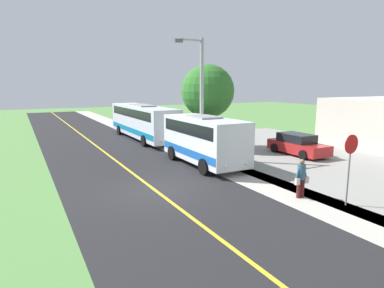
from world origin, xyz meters
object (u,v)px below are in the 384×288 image
object	(u,v)px
tree_curbside	(208,91)
pedestrian_with_bags	(301,177)
stop_sign	(350,158)
street_light_pole	(200,94)
transit_bus_rear	(142,120)
shuttle_bus_front	(204,138)
parked_car_near	(298,145)

from	to	relation	value
tree_curbside	pedestrian_with_bags	bearing A→B (deg)	79.11
stop_sign	street_light_pole	xyz separation A→B (m)	(1.23, -9.88, 2.24)
transit_bus_rear	stop_sign	xyz separation A→B (m)	(-1.63, 19.61, 0.28)
shuttle_bus_front	tree_curbside	distance (m)	6.02
tree_curbside	parked_car_near	bearing A→B (deg)	130.38
shuttle_bus_front	street_light_pole	distance (m)	2.87
pedestrian_with_bags	tree_curbside	world-z (taller)	tree_curbside
street_light_pole	parked_car_near	bearing A→B (deg)	165.79
shuttle_bus_front	transit_bus_rear	xyz separation A→B (m)	(0.02, -10.94, 0.06)
transit_bus_rear	street_light_pole	bearing A→B (deg)	92.38
shuttle_bus_front	stop_sign	xyz separation A→B (m)	(-1.62, 8.67, 0.34)
stop_sign	parked_car_near	xyz separation A→B (m)	(-5.60, -8.15, -1.28)
transit_bus_rear	parked_car_near	world-z (taller)	transit_bus_rear
transit_bus_rear	pedestrian_with_bags	distance (m)	18.10
shuttle_bus_front	parked_car_near	world-z (taller)	shuttle_bus_front
pedestrian_with_bags	tree_curbside	size ratio (longest dim) A/B	0.27
parked_car_near	pedestrian_with_bags	bearing A→B (deg)	45.30
transit_bus_rear	stop_sign	world-z (taller)	transit_bus_rear
transit_bus_rear	street_light_pole	distance (m)	10.05
transit_bus_rear	parked_car_near	distance (m)	13.58
tree_curbside	shuttle_bus_front	bearing A→B (deg)	57.30
transit_bus_rear	street_light_pole	world-z (taller)	street_light_pole
stop_sign	tree_curbside	size ratio (longest dim) A/B	0.46
shuttle_bus_front	street_light_pole	world-z (taller)	street_light_pole
shuttle_bus_front	pedestrian_with_bags	size ratio (longest dim) A/B	3.99
street_light_pole	pedestrian_with_bags	bearing A→B (deg)	91.95
transit_bus_rear	pedestrian_with_bags	xyz separation A→B (m)	(-0.69, 18.07, -0.78)
stop_sign	parked_car_near	size ratio (longest dim) A/B	0.65
parked_car_near	tree_curbside	distance (m)	7.56
shuttle_bus_front	parked_car_near	distance (m)	7.29
street_light_pole	shuttle_bus_front	bearing A→B (deg)	72.30
shuttle_bus_front	pedestrian_with_bags	distance (m)	7.19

